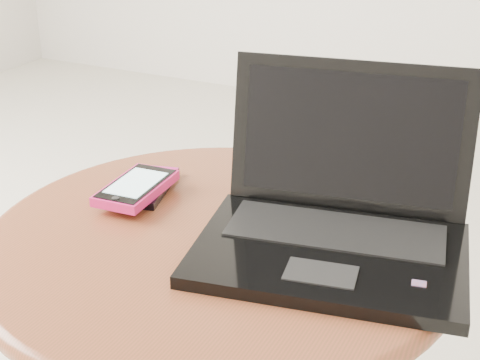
% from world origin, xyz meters
% --- Properties ---
extents(table, '(0.61, 0.61, 0.48)m').
position_xyz_m(table, '(0.09, 0.01, 0.38)').
color(table, '#4F2417').
rests_on(table, ground).
extents(laptop, '(0.36, 0.31, 0.21)m').
position_xyz_m(laptop, '(0.24, 0.04, 0.52)').
color(laptop, black).
rests_on(laptop, table).
extents(phone_black, '(0.10, 0.14, 0.01)m').
position_xyz_m(phone_black, '(-0.06, 0.07, 0.49)').
color(phone_black, black).
rests_on(phone_black, table).
extents(phone_pink, '(0.08, 0.13, 0.02)m').
position_xyz_m(phone_pink, '(-0.06, 0.04, 0.50)').
color(phone_pink, '#D71B67').
rests_on(phone_pink, phone_black).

